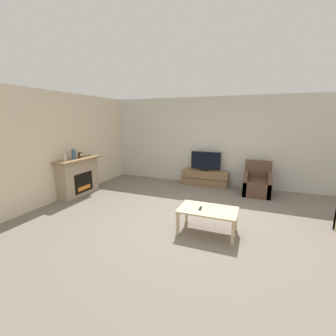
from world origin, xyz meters
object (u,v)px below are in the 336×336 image
Objects in this scene: mantel_vase_centre_left at (74,154)px; tv at (206,162)px; tv_stand at (205,178)px; mantel_clock at (80,155)px; fireplace at (78,176)px; mantel_vase_left at (65,157)px; coffee_table at (208,212)px; armchair at (257,184)px; remote at (200,208)px.

tv is at bearing 37.27° from mantel_vase_centre_left.
mantel_clock is at bearing -145.59° from tv_stand.
fireplace is 3.72m from tv_stand.
mantel_vase_left is at bearing -90.00° from mantel_vase_centre_left.
mantel_clock is 3.86m from coffee_table.
fireplace is 8.75× the size of mantel_clock.
mantel_vase_centre_left is 3.78m from tv.
mantel_vase_left reaches higher than armchair.
mantel_vase_centre_left is at bearing 164.88° from remote.
mantel_clock is at bearing 161.38° from remote.
tv_stand is 3.05m from coffee_table.
tv is 3.06m from coffee_table.
tv_stand is 1.37× the size of coffee_table.
tv reaches higher than coffee_table.
tv reaches higher than remote.
tv is at bearing -90.00° from tv_stand.
tv is (0.00, -0.00, 0.51)m from tv_stand.
coffee_table is at bearing -10.54° from mantel_vase_centre_left.
coffee_table is (0.70, -2.96, 0.16)m from tv_stand.
mantel_clock reaches higher than remote.
coffee_table is at bearing -107.19° from armchair.
mantel_vase_centre_left is 0.30× the size of armchair.
mantel_vase_left is 0.71× the size of mantel_vase_centre_left.
tv_stand is 3.06m from remote.
tv is at bearing 35.90° from fireplace.
remote is (-0.13, -0.04, 0.06)m from coffee_table.
mantel_vase_centre_left reaches higher than fireplace.
mantel_vase_left reaches higher than coffee_table.
tv_stand is at bearing 97.17° from remote.
tv is 3.07m from remote.
armchair is 0.87× the size of coffee_table.
mantel_clock is at bearing 82.45° from fireplace.
tv is at bearing 40.68° from mantel_vase_left.
mantel_clock is 4.88m from armchair.
mantel_vase_left reaches higher than tv.
fireplace is 1.27× the size of coffee_table.
mantel_vase_centre_left is 3.86m from tv_stand.
tv_stand is 1.55m from armchair.
mantel_clock is (0.00, 0.52, -0.01)m from mantel_vase_left.
mantel_vase_left is (0.02, -0.39, 0.58)m from fireplace.
coffee_table is at bearing -13.95° from mantel_clock.
coffee_table is (0.70, -2.96, -0.35)m from tv.
armchair is at bearing 72.81° from coffee_table.
remote is (3.56, -0.43, -0.64)m from mantel_vase_left.
mantel_clock is 0.15× the size of coffee_table.
mantel_vase_left is 0.53m from mantel_clock.
tv_stand reaches higher than remote.
armchair is at bearing -12.30° from tv_stand.
tv_stand is (3.01, 2.18, -0.28)m from fireplace.
armchair is (1.51, -0.33, -0.45)m from tv.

